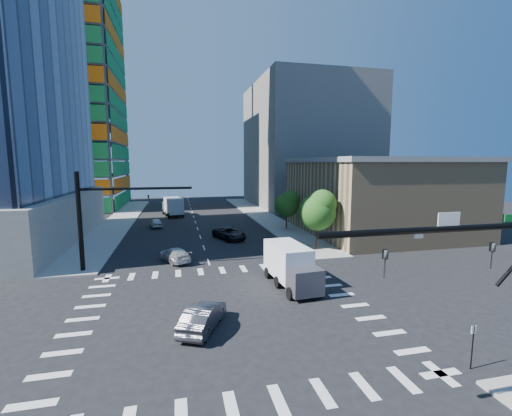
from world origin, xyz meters
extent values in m
plane|color=black|center=(0.00, 0.00, 0.00)|extent=(160.00, 160.00, 0.00)
cube|color=silver|center=(0.00, 0.00, 0.01)|extent=(20.00, 20.00, 0.01)
cube|color=#989690|center=(12.50, 40.00, 0.07)|extent=(5.00, 60.00, 0.15)
cube|color=#989690|center=(-12.50, 40.00, 0.07)|extent=(5.00, 60.00, 0.15)
cube|color=#18863D|center=(-14.90, 62.00, 24.50)|extent=(0.12, 24.00, 49.00)
cube|color=#D6650C|center=(-27.50, 49.40, 24.50)|extent=(24.00, 0.12, 49.00)
cube|color=tan|center=(25.00, 22.00, 5.00)|extent=(20.00, 22.00, 10.00)
cube|color=gray|center=(25.00, 22.00, 10.30)|extent=(20.50, 22.50, 0.60)
cube|color=slate|center=(27.00, 55.00, 14.00)|extent=(24.00, 30.00, 28.00)
cylinder|color=black|center=(6.50, -11.50, 7.55)|extent=(10.00, 0.24, 0.24)
imported|color=black|center=(8.50, -11.50, 6.45)|extent=(0.16, 0.20, 1.00)
imported|color=black|center=(4.00, -11.50, 6.45)|extent=(0.16, 0.20, 1.00)
cube|color=white|center=(6.50, -11.50, 7.90)|extent=(0.90, 0.04, 0.50)
cylinder|color=black|center=(-11.50, 11.50, 4.65)|extent=(0.40, 0.40, 9.00)
cylinder|color=black|center=(-6.50, 11.50, 7.55)|extent=(10.00, 0.24, 0.24)
imported|color=black|center=(-5.50, 11.50, 6.45)|extent=(0.16, 0.20, 1.00)
cylinder|color=#382316|center=(12.50, 14.00, 1.29)|extent=(0.20, 0.20, 2.27)
sphere|color=#1A4E15|center=(12.50, 14.00, 4.38)|extent=(4.16, 4.16, 4.16)
sphere|color=#376C24|center=(12.90, 13.70, 5.35)|extent=(3.25, 3.25, 3.25)
cylinder|color=#382316|center=(12.80, 26.00, 1.11)|extent=(0.20, 0.20, 1.92)
sphere|color=#1A4E15|center=(12.80, 26.00, 3.72)|extent=(3.52, 3.52, 3.52)
sphere|color=#376C24|center=(13.20, 25.70, 4.55)|extent=(2.75, 2.75, 2.75)
cylinder|color=black|center=(10.70, -9.00, 1.10)|extent=(0.06, 0.06, 2.20)
cube|color=silver|center=(10.70, -9.00, 2.00)|extent=(0.30, 0.03, 0.40)
imported|color=black|center=(3.61, 21.87, 0.77)|extent=(4.44, 6.06, 1.53)
imported|color=silver|center=(-3.31, 13.02, 0.69)|extent=(3.64, 5.14, 1.38)
imported|color=silver|center=(-6.22, 32.64, 0.70)|extent=(2.29, 4.33, 1.40)
imported|color=#49484D|center=(-1.60, -1.98, 0.75)|extent=(3.35, 4.79, 1.50)
cube|color=white|center=(5.91, 3.45, 1.94)|extent=(2.81, 5.26, 2.65)
cube|color=#46464E|center=(5.91, 3.45, 1.27)|extent=(2.47, 2.00, 1.94)
cube|color=#B9BABC|center=(-3.79, 44.24, 2.07)|extent=(3.73, 5.88, 2.83)
cube|color=#46464E|center=(-3.79, 44.24, 1.36)|extent=(2.87, 2.45, 2.07)
camera|label=1|loc=(-2.91, -21.63, 9.89)|focal=24.00mm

